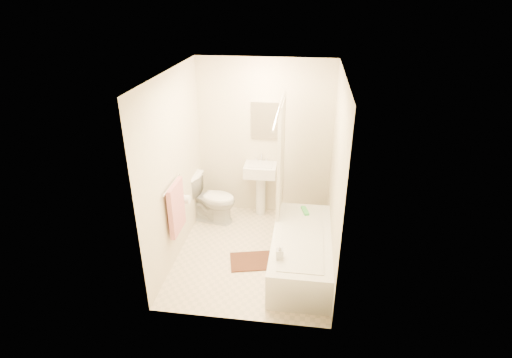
# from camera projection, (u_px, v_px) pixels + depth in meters

# --- Properties ---
(floor) EXTENTS (2.40, 2.40, 0.00)m
(floor) POSITION_uv_depth(u_px,v_px,m) (253.00, 253.00, 5.40)
(floor) COLOR beige
(floor) RESTS_ON ground
(ceiling) EXTENTS (2.40, 2.40, 0.00)m
(ceiling) POSITION_uv_depth(u_px,v_px,m) (253.00, 74.00, 4.36)
(ceiling) COLOR white
(ceiling) RESTS_ON ground
(wall_back) EXTENTS (2.00, 0.02, 2.40)m
(wall_back) POSITION_uv_depth(u_px,v_px,m) (265.00, 140.00, 5.95)
(wall_back) COLOR beige
(wall_back) RESTS_ON ground
(wall_left) EXTENTS (0.02, 2.40, 2.40)m
(wall_left) POSITION_uv_depth(u_px,v_px,m) (174.00, 168.00, 5.00)
(wall_left) COLOR beige
(wall_left) RESTS_ON ground
(wall_right) EXTENTS (0.02, 2.40, 2.40)m
(wall_right) POSITION_uv_depth(u_px,v_px,m) (336.00, 178.00, 4.76)
(wall_right) COLOR beige
(wall_right) RESTS_ON ground
(mirror) EXTENTS (0.40, 0.03, 0.55)m
(mirror) POSITION_uv_depth(u_px,v_px,m) (265.00, 121.00, 5.80)
(mirror) COLOR white
(mirror) RESTS_ON wall_back
(curtain_rod) EXTENTS (0.03, 1.70, 0.03)m
(curtain_rod) POSITION_uv_depth(u_px,v_px,m) (280.00, 108.00, 4.59)
(curtain_rod) COLOR silver
(curtain_rod) RESTS_ON wall_back
(shower_curtain) EXTENTS (0.04, 0.80, 1.55)m
(shower_curtain) POSITION_uv_depth(u_px,v_px,m) (281.00, 157.00, 5.28)
(shower_curtain) COLOR silver
(shower_curtain) RESTS_ON curtain_rod
(towel_bar) EXTENTS (0.02, 0.60, 0.02)m
(towel_bar) POSITION_uv_depth(u_px,v_px,m) (172.00, 185.00, 4.82)
(towel_bar) COLOR silver
(towel_bar) RESTS_ON wall_left
(towel) EXTENTS (0.06, 0.45, 0.66)m
(towel) POSITION_uv_depth(u_px,v_px,m) (176.00, 208.00, 4.95)
(towel) COLOR #CC7266
(towel) RESTS_ON towel_bar
(toilet_paper) EXTENTS (0.11, 0.12, 0.12)m
(toilet_paper) POSITION_uv_depth(u_px,v_px,m) (186.00, 199.00, 5.32)
(toilet_paper) COLOR white
(toilet_paper) RESTS_ON wall_left
(toilet) EXTENTS (0.81, 0.54, 0.74)m
(toilet) POSITION_uv_depth(u_px,v_px,m) (212.00, 199.00, 6.03)
(toilet) COLOR white
(toilet) RESTS_ON floor
(sink) EXTENTS (0.48, 0.39, 0.94)m
(sink) POSITION_uv_depth(u_px,v_px,m) (261.00, 187.00, 6.15)
(sink) COLOR silver
(sink) RESTS_ON floor
(bathtub) EXTENTS (0.72, 1.66, 0.47)m
(bathtub) POSITION_uv_depth(u_px,v_px,m) (301.00, 252.00, 5.04)
(bathtub) COLOR silver
(bathtub) RESTS_ON floor
(bath_mat) EXTENTS (0.62, 0.52, 0.02)m
(bath_mat) POSITION_uv_depth(u_px,v_px,m) (251.00, 261.00, 5.23)
(bath_mat) COLOR #48231D
(bath_mat) RESTS_ON floor
(soap_bottle) EXTENTS (0.09, 0.09, 0.18)m
(soap_bottle) POSITION_uv_depth(u_px,v_px,m) (280.00, 252.00, 4.50)
(soap_bottle) COLOR silver
(soap_bottle) RESTS_ON bathtub
(scrub_brush) EXTENTS (0.12, 0.23, 0.04)m
(scrub_brush) POSITION_uv_depth(u_px,v_px,m) (305.00, 211.00, 5.46)
(scrub_brush) COLOR green
(scrub_brush) RESTS_ON bathtub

